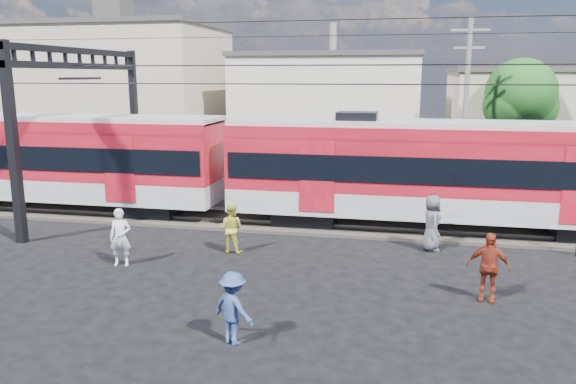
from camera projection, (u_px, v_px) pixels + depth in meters
ground at (273, 303)px, 14.65m from camera, size 120.00×120.00×0.00m
track_bed at (319, 223)px, 22.31m from camera, size 70.00×3.40×0.12m
rail_near at (316, 225)px, 21.56m from camera, size 70.00×0.12×0.12m
rail_far at (322, 216)px, 23.00m from camera, size 70.00×0.12×0.12m
commuter_train at (448, 169)px, 20.86m from camera, size 50.30×3.08×4.17m
catenary at (112, 92)px, 23.00m from camera, size 70.00×9.30×7.52m
building_west at (118, 92)px, 40.10m from camera, size 14.28×10.20×9.30m
building_midwest at (332, 106)px, 40.18m from camera, size 12.24×12.24×7.30m
utility_pole_mid at (466, 103)px, 26.90m from camera, size 1.80×0.24×8.50m
tree_near at (524, 98)px, 29.20m from camera, size 3.82×3.64×6.72m
pedestrian_a at (120, 237)px, 17.39m from camera, size 0.74×0.58×1.81m
pedestrian_b at (231, 228)px, 18.71m from camera, size 0.85×0.68×1.66m
pedestrian_c at (233, 308)px, 12.30m from camera, size 1.23×1.03×1.66m
pedestrian_d at (488, 267)px, 14.65m from camera, size 1.15×0.65×1.86m
pedestrian_e at (432, 223)px, 18.88m from camera, size 0.80×1.05×1.91m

